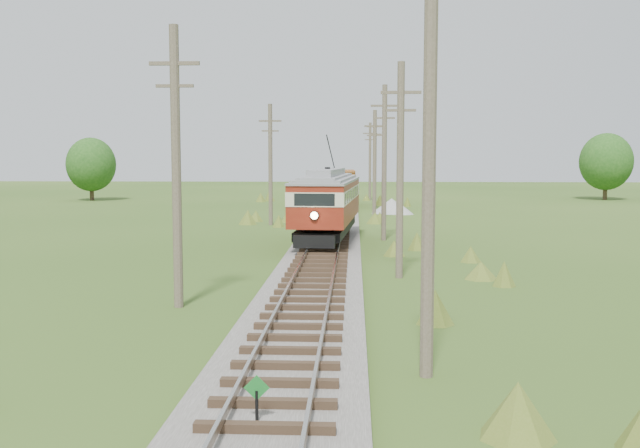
# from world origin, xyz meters

# --- Properties ---
(railbed_main) EXTENTS (3.60, 96.00, 0.57)m
(railbed_main) POSITION_xyz_m (0.00, 34.00, 0.19)
(railbed_main) COLOR #605B54
(railbed_main) RESTS_ON ground
(switch_marker) EXTENTS (0.45, 0.06, 1.08)m
(switch_marker) POSITION_xyz_m (-0.20, 1.50, 0.63)
(switch_marker) COLOR black
(switch_marker) RESTS_ON ground
(streetcar) EXTENTS (3.58, 12.16, 5.51)m
(streetcar) POSITION_xyz_m (-0.00, 28.56, 2.58)
(streetcar) COLOR black
(streetcar) RESTS_ON ground
(gondola) EXTENTS (3.12, 9.02, 2.97)m
(gondola) POSITION_xyz_m (0.00, 61.03, 2.17)
(gondola) COLOR black
(gondola) RESTS_ON ground
(gravel_pile) EXTENTS (3.58, 3.79, 1.30)m
(gravel_pile) POSITION_xyz_m (4.83, 51.09, 0.61)
(gravel_pile) COLOR gray
(gravel_pile) RESTS_ON ground
(utility_pole_r_1) EXTENTS (0.30, 0.30, 8.80)m
(utility_pole_r_1) POSITION_xyz_m (3.10, 5.00, 4.40)
(utility_pole_r_1) COLOR brown
(utility_pole_r_1) RESTS_ON ground
(utility_pole_r_2) EXTENTS (1.60, 0.30, 8.60)m
(utility_pole_r_2) POSITION_xyz_m (3.30, 18.00, 4.42)
(utility_pole_r_2) COLOR brown
(utility_pole_r_2) RESTS_ON ground
(utility_pole_r_3) EXTENTS (1.60, 0.30, 9.00)m
(utility_pole_r_3) POSITION_xyz_m (3.20, 31.00, 4.63)
(utility_pole_r_3) COLOR brown
(utility_pole_r_3) RESTS_ON ground
(utility_pole_r_4) EXTENTS (1.60, 0.30, 8.40)m
(utility_pole_r_4) POSITION_xyz_m (3.00, 44.00, 4.32)
(utility_pole_r_4) COLOR brown
(utility_pole_r_4) RESTS_ON ground
(utility_pole_r_5) EXTENTS (1.60, 0.30, 8.90)m
(utility_pole_r_5) POSITION_xyz_m (3.40, 57.00, 4.58)
(utility_pole_r_5) COLOR brown
(utility_pole_r_5) RESTS_ON ground
(utility_pole_r_6) EXTENTS (1.60, 0.30, 8.70)m
(utility_pole_r_6) POSITION_xyz_m (3.20, 70.00, 4.47)
(utility_pole_r_6) COLOR brown
(utility_pole_r_6) RESTS_ON ground
(utility_pole_l_a) EXTENTS (1.60, 0.30, 9.00)m
(utility_pole_l_a) POSITION_xyz_m (-4.20, 12.00, 4.63)
(utility_pole_l_a) COLOR brown
(utility_pole_l_a) RESTS_ON ground
(utility_pole_l_b) EXTENTS (1.60, 0.30, 8.60)m
(utility_pole_l_b) POSITION_xyz_m (-4.50, 40.00, 4.42)
(utility_pole_l_b) COLOR brown
(utility_pole_l_b) RESTS_ON ground
(tree_mid_a) EXTENTS (5.46, 5.46, 7.03)m
(tree_mid_a) POSITION_xyz_m (-28.00, 68.00, 4.02)
(tree_mid_a) COLOR #38281C
(tree_mid_a) RESTS_ON ground
(tree_mid_b) EXTENTS (5.88, 5.88, 7.57)m
(tree_mid_b) POSITION_xyz_m (30.00, 72.00, 4.33)
(tree_mid_b) COLOR #38281C
(tree_mid_b) RESTS_ON ground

